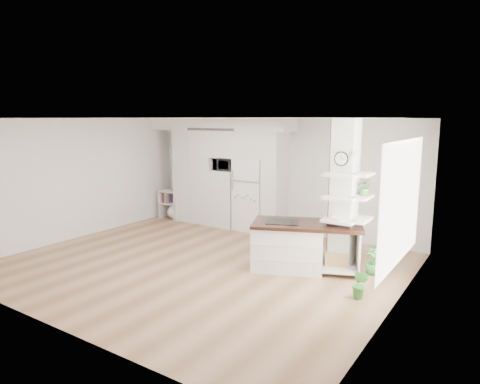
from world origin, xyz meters
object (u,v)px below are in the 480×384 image
Objects in this scene: refrigerator at (252,195)px; floor_plant_a at (360,284)px; bookshelf at (172,207)px; kitchen_island at (294,244)px.

floor_plant_a is at bearing -36.47° from refrigerator.
refrigerator is at bearing 2.20° from bookshelf.
refrigerator is 0.83× the size of kitchen_island.
bookshelf reaches higher than floor_plant_a.
floor_plant_a is (1.42, -0.66, -0.22)m from kitchen_island.
refrigerator is 4.43m from floor_plant_a.
floor_plant_a is at bearing -47.28° from kitchen_island.
kitchen_island is 4.61× the size of floor_plant_a.
bookshelf is (-4.55, 1.76, -0.12)m from kitchen_island.
floor_plant_a is (3.52, -2.61, -0.65)m from refrigerator.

